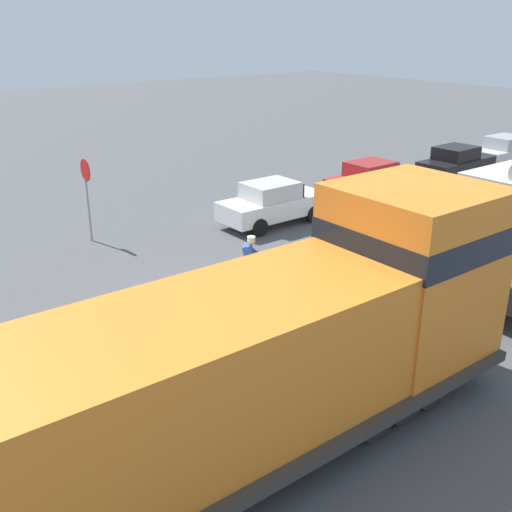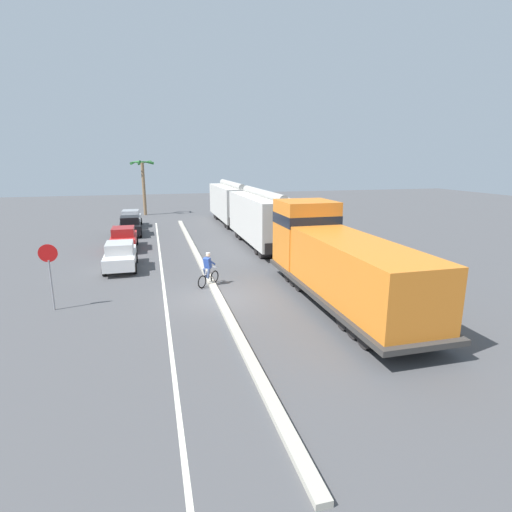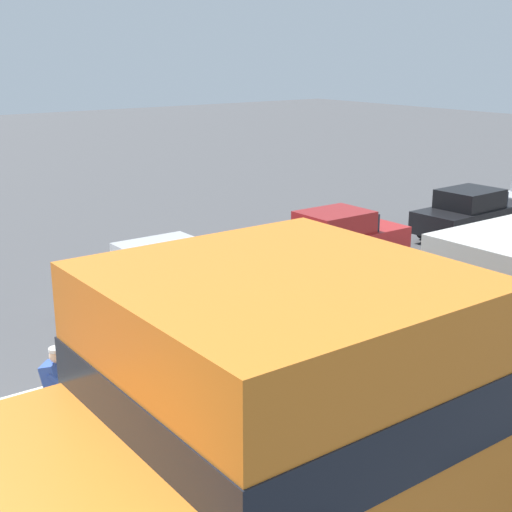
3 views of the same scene
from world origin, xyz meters
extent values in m
cube|color=#B2AD9E|center=(0.00, 6.00, 0.08)|extent=(0.36, 36.00, 0.16)
cube|color=silver|center=(-2.40, 6.00, 0.00)|extent=(0.14, 36.00, 0.01)
cube|color=orange|center=(5.12, 2.07, 2.45)|extent=(2.80, 2.80, 3.50)
cube|color=black|center=(5.12, 2.07, 3.24)|extent=(2.83, 2.83, 0.56)
cube|color=black|center=(5.12, 5.42, 0.95)|extent=(2.61, 0.10, 0.70)
cube|color=silver|center=(-4.69, 6.50, 0.67)|extent=(1.73, 4.21, 0.70)
cube|color=beige|center=(-4.69, 6.35, 1.32)|extent=(1.51, 1.91, 0.60)
cube|color=#1E232D|center=(-4.70, 7.35, 1.27)|extent=(1.43, 0.13, 0.51)
cylinder|color=black|center=(-5.51, 7.80, 0.32)|extent=(0.22, 0.64, 0.64)
cylinder|color=black|center=(-3.89, 7.81, 0.32)|extent=(0.22, 0.64, 0.64)
cylinder|color=black|center=(-5.49, 5.20, 0.32)|extent=(0.22, 0.64, 0.64)
cylinder|color=black|center=(-3.88, 5.21, 0.32)|extent=(0.22, 0.64, 0.64)
cube|color=red|center=(-4.81, 12.04, 0.67)|extent=(1.71, 4.20, 0.70)
cube|color=maroon|center=(-4.81, 11.89, 1.32)|extent=(1.50, 1.90, 0.60)
cube|color=#1E232D|center=(-4.81, 12.89, 1.27)|extent=(1.43, 0.12, 0.51)
cylinder|color=black|center=(-5.62, 13.35, 0.32)|extent=(0.22, 0.64, 0.64)
cylinder|color=black|center=(-4.00, 13.34, 0.32)|extent=(0.22, 0.64, 0.64)
cylinder|color=black|center=(-5.62, 10.74, 0.32)|extent=(0.22, 0.64, 0.64)
cylinder|color=black|center=(-4.00, 10.74, 0.32)|extent=(0.22, 0.64, 0.64)
cube|color=black|center=(-4.61, 17.76, 0.67)|extent=(1.84, 4.25, 0.70)
cube|color=black|center=(-4.60, 17.61, 1.32)|extent=(1.56, 1.95, 0.60)
cube|color=#1E232D|center=(-4.64, 18.60, 1.27)|extent=(1.43, 0.17, 0.51)
cylinder|color=black|center=(-5.46, 19.03, 0.32)|extent=(0.24, 0.65, 0.64)
cylinder|color=black|center=(-5.37, 16.43, 0.32)|extent=(0.24, 0.65, 0.64)
cylinder|color=black|center=(-3.76, 16.48, 0.32)|extent=(0.24, 0.65, 0.64)
cylinder|color=black|center=(-5.55, 20.90, 0.32)|extent=(0.24, 0.65, 0.64)
torus|color=black|center=(0.22, 2.39, 0.33)|extent=(0.51, 0.51, 0.66)
torus|color=black|center=(-0.52, 1.65, 0.33)|extent=(0.51, 0.51, 0.66)
cylinder|color=silver|center=(-0.15, 2.02, 0.63)|extent=(0.60, 0.59, 0.05)
cylinder|color=silver|center=(-0.08, 2.09, 0.45)|extent=(0.38, 0.37, 0.36)
cylinder|color=silver|center=(-0.31, 1.87, 0.78)|extent=(0.04, 0.04, 0.30)
cylinder|color=silver|center=(0.17, 2.33, 0.88)|extent=(0.36, 0.37, 0.04)
cylinder|color=#38476B|center=(-0.31, 2.01, 0.68)|extent=(0.31, 0.31, 0.52)
cylinder|color=#38476B|center=(-0.16, 1.86, 0.68)|extent=(0.29, 0.29, 0.52)
cube|color=#2D4CA5|center=(-0.19, 1.98, 1.20)|extent=(0.47, 0.47, 0.57)
sphere|color=beige|center=(-0.14, 2.03, 1.59)|extent=(0.22, 0.22, 0.22)
cylinder|color=white|center=(-0.14, 2.03, 1.69)|extent=(0.22, 0.22, 0.05)
cylinder|color=#2D4CA5|center=(-0.16, 2.24, 1.20)|extent=(0.39, 0.39, 0.36)
cylinder|color=#2D4CA5|center=(0.07, 2.01, 1.20)|extent=(0.39, 0.39, 0.36)
camera|label=1|loc=(12.04, -7.14, 7.12)|focal=42.00mm
camera|label=2|loc=(-2.76, -17.52, 6.28)|focal=28.00mm
camera|label=3|loc=(9.39, -1.37, 5.92)|focal=50.00mm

